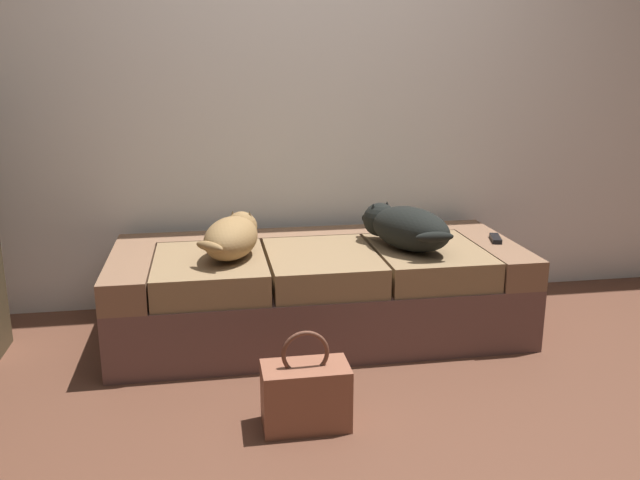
{
  "coord_description": "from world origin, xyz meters",
  "views": [
    {
      "loc": [
        -0.52,
        -1.98,
        1.31
      ],
      "look_at": [
        0.0,
        1.02,
        0.49
      ],
      "focal_mm": 37.09,
      "sensor_mm": 36.0,
      "label": 1
    }
  ],
  "objects": [
    {
      "name": "tv_remote",
      "position": [
        0.9,
        1.04,
        0.45
      ],
      "size": [
        0.08,
        0.16,
        0.02
      ],
      "primitive_type": "cube",
      "rotation": [
        0.0,
        0.0,
        -0.28
      ],
      "color": "black",
      "rests_on": "couch"
    },
    {
      "name": "dog_tan",
      "position": [
        -0.41,
        1.0,
        0.53
      ],
      "size": [
        0.34,
        0.53,
        0.19
      ],
      "color": "olive",
      "rests_on": "couch"
    },
    {
      "name": "handbag",
      "position": [
        -0.2,
        0.2,
        0.13
      ],
      "size": [
        0.32,
        0.18,
        0.38
      ],
      "color": "brown",
      "rests_on": "ground"
    },
    {
      "name": "ground_plane",
      "position": [
        0.0,
        0.0,
        0.0
      ],
      "size": [
        10.0,
        10.0,
        0.0
      ],
      "primitive_type": "plane",
      "color": "brown"
    },
    {
      "name": "dog_dark",
      "position": [
        0.41,
        0.99,
        0.54
      ],
      "size": [
        0.44,
        0.57,
        0.21
      ],
      "color": "black",
      "rests_on": "couch"
    },
    {
      "name": "back_wall",
      "position": [
        0.0,
        1.63,
        1.4
      ],
      "size": [
        6.4,
        0.1,
        2.8
      ],
      "primitive_type": "cube",
      "color": "white",
      "rests_on": "ground"
    },
    {
      "name": "couch",
      "position": [
        0.0,
        1.07,
        0.22
      ],
      "size": [
        1.97,
        0.85,
        0.44
      ],
      "color": "brown",
      "rests_on": "ground"
    }
  ]
}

